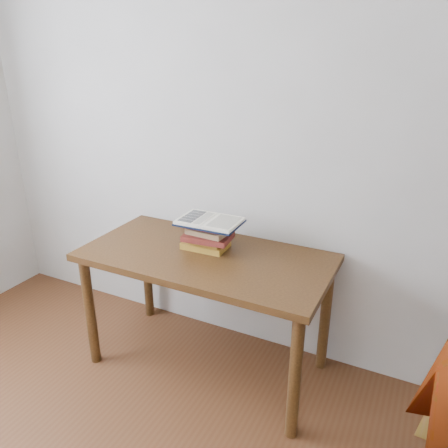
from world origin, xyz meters
The scene contains 3 objects.
desk centered at (0.09, 1.38, 0.64)m, with size 1.37×0.69×0.73m.
book_stack centered at (0.06, 1.45, 0.81)m, with size 0.29×0.21×0.15m.
open_book centered at (0.08, 1.46, 0.90)m, with size 0.35×0.25×0.03m.
Camera 1 is at (1.14, -0.51, 1.78)m, focal length 35.00 mm.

